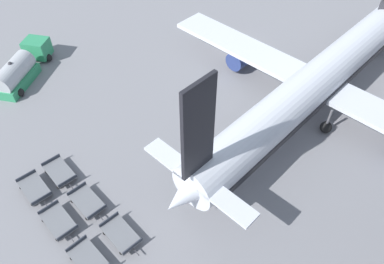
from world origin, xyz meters
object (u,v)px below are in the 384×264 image
(fuel_tanker_secondary, at_px, (20,69))
(baggage_dolly_row_mid_a_col_a, at_px, (60,172))
(baggage_dolly_row_near_col_a, at_px, (35,189))
(baggage_dolly_row_mid_a_col_b, at_px, (87,202))
(airplane, at_px, (325,75))
(baggage_dolly_row_mid_a_col_c, at_px, (121,234))
(baggage_dolly_row_near_col_b, at_px, (58,221))
(baggage_dolly_row_near_col_c, at_px, (89,259))

(fuel_tanker_secondary, bearing_deg, baggage_dolly_row_mid_a_col_a, -20.34)
(baggage_dolly_row_near_col_a, relative_size, baggage_dolly_row_mid_a_col_b, 1.00)
(baggage_dolly_row_near_col_a, height_order, baggage_dolly_row_mid_a_col_b, same)
(airplane, bearing_deg, baggage_dolly_row_mid_a_col_c, -98.99)
(fuel_tanker_secondary, bearing_deg, baggage_dolly_row_mid_a_col_c, -14.39)
(baggage_dolly_row_near_col_a, bearing_deg, fuel_tanker_secondary, 151.66)
(baggage_dolly_row_mid_a_col_a, height_order, baggage_dolly_row_mid_a_col_b, same)
(baggage_dolly_row_near_col_b, relative_size, baggage_dolly_row_mid_a_col_a, 1.00)
(baggage_dolly_row_near_col_a, xyz_separation_m, baggage_dolly_row_near_col_b, (4.08, -0.53, 0.00))
(fuel_tanker_secondary, distance_m, baggage_dolly_row_mid_a_col_c, 23.75)
(airplane, xyz_separation_m, baggage_dolly_row_near_col_c, (-4.05, -26.67, -3.02))
(airplane, relative_size, baggage_dolly_row_mid_a_col_a, 11.19)
(baggage_dolly_row_near_col_a, distance_m, baggage_dolly_row_mid_a_col_c, 8.75)
(airplane, relative_size, fuel_tanker_secondary, 4.77)
(airplane, bearing_deg, baggage_dolly_row_mid_a_col_b, -108.63)
(baggage_dolly_row_near_col_b, distance_m, baggage_dolly_row_mid_a_col_b, 2.59)
(airplane, relative_size, baggage_dolly_row_mid_a_col_b, 11.23)
(baggage_dolly_row_mid_a_col_b, bearing_deg, baggage_dolly_row_mid_a_col_c, -2.13)
(baggage_dolly_row_mid_a_col_b, bearing_deg, baggage_dolly_row_near_col_c, -37.11)
(baggage_dolly_row_near_col_a, height_order, baggage_dolly_row_mid_a_col_c, same)
(baggage_dolly_row_near_col_c, bearing_deg, baggage_dolly_row_mid_a_col_c, 84.43)
(baggage_dolly_row_mid_a_col_c, bearing_deg, fuel_tanker_secondary, 165.61)
(fuel_tanker_secondary, distance_m, baggage_dolly_row_near_col_c, 24.35)
(fuel_tanker_secondary, xyz_separation_m, baggage_dolly_row_near_col_c, (22.72, -8.72, -0.74))
(baggage_dolly_row_near_col_b, bearing_deg, baggage_dolly_row_mid_a_col_b, 84.32)
(baggage_dolly_row_mid_a_col_c, bearing_deg, airplane, 81.01)
(baggage_dolly_row_mid_a_col_c, bearing_deg, baggage_dolly_row_near_col_c, -95.57)
(fuel_tanker_secondary, distance_m, baggage_dolly_row_near_col_b, 20.32)
(airplane, height_order, fuel_tanker_secondary, airplane)
(airplane, distance_m, baggage_dolly_row_mid_a_col_c, 24.33)
(airplane, xyz_separation_m, baggage_dolly_row_mid_a_col_b, (-7.98, -23.69, -3.02))
(baggage_dolly_row_near_col_a, distance_m, baggage_dolly_row_near_col_c, 8.32)
(baggage_dolly_row_mid_a_col_c, bearing_deg, baggage_dolly_row_near_col_a, -167.52)
(fuel_tanker_secondary, xyz_separation_m, baggage_dolly_row_mid_a_col_b, (18.78, -5.74, -0.74))
(baggage_dolly_row_near_col_a, distance_m, baggage_dolly_row_near_col_b, 4.11)
(fuel_tanker_secondary, relative_size, baggage_dolly_row_mid_a_col_c, 2.35)
(baggage_dolly_row_near_col_c, height_order, baggage_dolly_row_mid_a_col_c, same)
(fuel_tanker_secondary, distance_m, baggage_dolly_row_mid_a_col_b, 19.65)
(baggage_dolly_row_mid_a_col_a, bearing_deg, baggage_dolly_row_mid_a_col_c, -3.35)
(fuel_tanker_secondary, height_order, baggage_dolly_row_near_col_b, fuel_tanker_secondary)
(fuel_tanker_secondary, xyz_separation_m, baggage_dolly_row_near_col_a, (14.45, -7.79, -0.74))
(baggage_dolly_row_near_col_a, xyz_separation_m, baggage_dolly_row_mid_a_col_c, (8.54, 1.89, 0.00))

